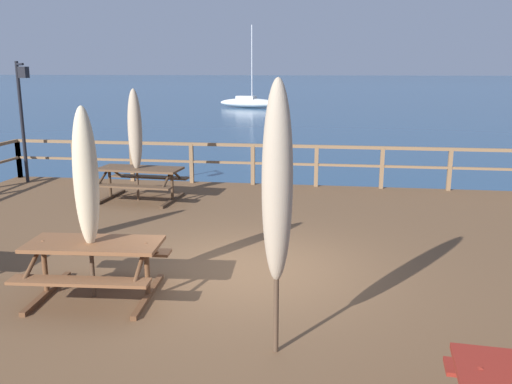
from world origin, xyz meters
name	(u,v)px	position (x,y,z in m)	size (l,w,h in m)	color
ground_plane	(247,311)	(0.00, 0.00, 0.00)	(600.00, 600.00, 0.00)	navy
wooden_deck	(247,290)	(0.00, 0.00, 0.35)	(15.30, 12.58, 0.71)	brown
railing_waterside_far	(284,158)	(0.00, 6.14, 1.45)	(15.10, 0.10, 1.09)	brown
picnic_table_mid_centre	(140,177)	(-3.18, 4.06, 1.26)	(2.02, 1.54, 0.78)	brown
picnic_table_mid_right	(95,257)	(-1.85, -1.30, 1.26)	(1.86, 1.52, 0.78)	brown
patio_umbrella_tall_mid_right	(135,130)	(-3.24, 4.03, 2.34)	(0.32, 0.32, 2.58)	#4C3828
patio_umbrella_tall_front	(86,178)	(-1.89, -1.31, 2.34)	(0.32, 0.32, 2.57)	#4C3828
patio_umbrella_short_back	(277,184)	(0.70, -2.42, 2.57)	(0.32, 0.32, 2.93)	#4C3828
lamp_post_hooked	(23,104)	(-6.81, 5.46, 2.82)	(0.55, 0.52, 3.20)	black
sailboat_distant	(249,102)	(-6.98, 44.48, 0.51)	(6.22, 2.95, 7.72)	white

